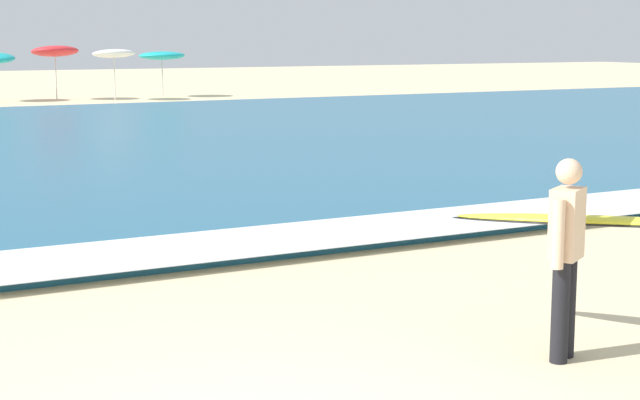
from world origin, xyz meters
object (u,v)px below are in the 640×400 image
(beach_umbrella_8, at_px, (162,56))
(beach_umbrella_7, at_px, (114,54))
(surfer_with_board, at_px, (574,237))
(beach_umbrella_6, at_px, (55,51))

(beach_umbrella_8, bearing_deg, beach_umbrella_7, -152.15)
(surfer_with_board, relative_size, beach_umbrella_8, 1.08)
(surfer_with_board, height_order, beach_umbrella_8, beach_umbrella_8)
(surfer_with_board, distance_m, beach_umbrella_6, 38.34)
(beach_umbrella_6, bearing_deg, beach_umbrella_8, -0.54)
(beach_umbrella_6, xyz_separation_m, beach_umbrella_7, (2.19, -1.47, -0.10))
(beach_umbrella_6, relative_size, beach_umbrella_7, 1.07)
(beach_umbrella_7, bearing_deg, surfer_with_board, -100.90)
(beach_umbrella_6, relative_size, beach_umbrella_8, 1.16)
(surfer_with_board, height_order, beach_umbrella_7, beach_umbrella_7)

